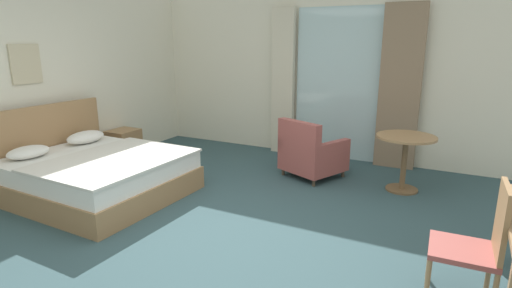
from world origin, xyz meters
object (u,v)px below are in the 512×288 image
at_px(round_cafe_table, 405,150).
at_px(framed_picture, 26,64).
at_px(bed, 95,173).
at_px(nightstand, 124,144).
at_px(desk_chair, 479,241).
at_px(armchair_by_window, 311,154).

relative_size(round_cafe_table, framed_picture, 1.46).
bearing_deg(bed, nightstand, 122.30).
distance_m(bed, framed_picture, 1.70).
relative_size(desk_chair, framed_picture, 1.88).
distance_m(desk_chair, armchair_by_window, 2.99).
bearing_deg(framed_picture, bed, 0.16).
bearing_deg(desk_chair, bed, 176.18).
height_order(armchair_by_window, framed_picture, framed_picture).
xyz_separation_m(bed, desk_chair, (4.23, -0.28, 0.23)).
bearing_deg(bed, desk_chair, -3.82).
bearing_deg(framed_picture, armchair_by_window, 30.16).
bearing_deg(armchair_by_window, nightstand, -169.75).
bearing_deg(bed, armchair_by_window, 40.79).
distance_m(nightstand, round_cafe_table, 4.33).
relative_size(bed, nightstand, 4.30).
height_order(desk_chair, framed_picture, framed_picture).
height_order(bed, framed_picture, framed_picture).
bearing_deg(desk_chair, round_cafe_table, 109.84).
relative_size(armchair_by_window, framed_picture, 1.89).
bearing_deg(round_cafe_table, armchair_by_window, -178.08).
xyz_separation_m(desk_chair, armchair_by_window, (-2.04, 2.17, -0.17)).
height_order(bed, armchair_by_window, bed).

